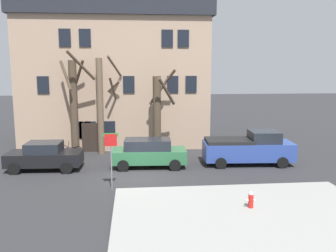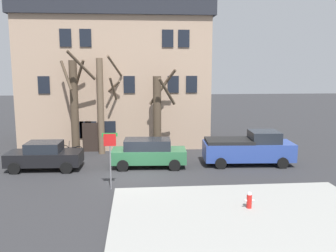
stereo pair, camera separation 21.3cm
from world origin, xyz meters
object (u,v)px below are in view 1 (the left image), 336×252
(building_main, at_px, (116,70))
(tree_bare_mid, at_px, (102,104))
(car_green_wagon, at_px, (149,153))
(fire_hydrant, at_px, (251,199))
(tree_bare_far, at_px, (158,113))
(street_sign_pole, at_px, (111,150))
(bicycle_leaning, at_px, (72,151))
(car_black_sedan, at_px, (45,156))
(pickup_truck_blue, at_px, (249,148))
(tree_bare_near, at_px, (74,104))

(building_main, height_order, tree_bare_mid, building_main)
(car_green_wagon, relative_size, fire_hydrant, 6.38)
(building_main, bearing_deg, tree_bare_far, -61.41)
(street_sign_pole, bearing_deg, car_green_wagon, 62.74)
(tree_bare_mid, distance_m, street_sign_pole, 7.89)
(bicycle_leaning, bearing_deg, tree_bare_far, -3.26)
(car_black_sedan, relative_size, bicycle_leaning, 2.63)
(car_black_sedan, relative_size, street_sign_pole, 1.54)
(car_green_wagon, xyz_separation_m, street_sign_pole, (-2.02, -3.92, 1.09))
(fire_hydrant, bearing_deg, pickup_truck_blue, 72.84)
(building_main, relative_size, bicycle_leaning, 8.65)
(building_main, bearing_deg, fire_hydrant, -68.34)
(tree_bare_mid, distance_m, tree_bare_far, 3.94)
(building_main, distance_m, street_sign_pole, 12.94)
(tree_bare_near, distance_m, car_black_sedan, 4.60)
(tree_bare_near, bearing_deg, car_green_wagon, -35.73)
(fire_hydrant, height_order, street_sign_pole, street_sign_pole)
(car_green_wagon, distance_m, bicycle_leaning, 6.15)
(pickup_truck_blue, bearing_deg, building_main, 135.31)
(car_green_wagon, bearing_deg, bicycle_leaning, 147.14)
(bicycle_leaning, bearing_deg, pickup_truck_blue, -15.87)
(tree_bare_mid, height_order, bicycle_leaning, tree_bare_mid)
(tree_bare_near, xyz_separation_m, bicycle_leaning, (-0.28, -0.18, -3.16))
(pickup_truck_blue, relative_size, street_sign_pole, 1.97)
(street_sign_pole, xyz_separation_m, bicycle_leaning, (-3.13, 7.24, -1.62))
(tree_bare_mid, distance_m, car_green_wagon, 5.50)
(tree_bare_near, relative_size, car_green_wagon, 1.56)
(tree_bare_mid, relative_size, tree_bare_far, 1.15)
(building_main, xyz_separation_m, car_green_wagon, (2.22, -8.47, -4.84))
(pickup_truck_blue, relative_size, bicycle_leaning, 3.37)
(tree_bare_near, distance_m, fire_hydrant, 14.24)
(car_green_wagon, bearing_deg, street_sign_pole, -117.26)
(tree_bare_far, height_order, car_black_sedan, tree_bare_far)
(tree_bare_far, bearing_deg, car_green_wagon, -104.48)
(pickup_truck_blue, height_order, fire_hydrant, pickup_truck_blue)
(tree_bare_near, bearing_deg, bicycle_leaning, -147.43)
(tree_bare_far, bearing_deg, car_black_sedan, -156.75)
(tree_bare_near, distance_m, tree_bare_mid, 1.84)
(fire_hydrant, distance_m, street_sign_pole, 7.04)
(tree_bare_near, relative_size, pickup_truck_blue, 1.26)
(tree_bare_far, distance_m, car_black_sedan, 7.84)
(tree_bare_far, bearing_deg, bicycle_leaning, 176.74)
(tree_bare_mid, xyz_separation_m, car_green_wagon, (3.05, -3.75, -2.62))
(tree_bare_far, relative_size, car_green_wagon, 1.30)
(tree_bare_mid, relative_size, car_green_wagon, 1.49)
(tree_bare_near, xyz_separation_m, tree_bare_mid, (1.82, 0.25, -0.00))
(pickup_truck_blue, bearing_deg, bicycle_leaning, 164.13)
(tree_bare_mid, height_order, car_green_wagon, tree_bare_mid)
(car_green_wagon, bearing_deg, tree_bare_mid, 129.09)
(tree_bare_near, distance_m, pickup_truck_blue, 11.91)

